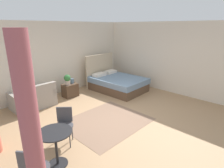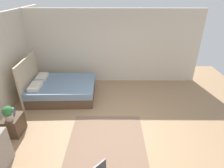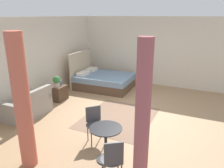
{
  "view_description": "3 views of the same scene",
  "coord_description": "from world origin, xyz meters",
  "px_view_note": "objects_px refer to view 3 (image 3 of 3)",
  "views": [
    {
      "loc": [
        -3.58,
        -3.17,
        2.55
      ],
      "look_at": [
        -0.05,
        0.24,
        1.01
      ],
      "focal_mm": 29.62,
      "sensor_mm": 36.0,
      "label": 1
    },
    {
      "loc": [
        -3.66,
        -0.02,
        3.34
      ],
      "look_at": [
        0.62,
        0.02,
        1.12
      ],
      "focal_mm": 29.94,
      "sensor_mm": 36.0,
      "label": 2
    },
    {
      "loc": [
        -5.55,
        -2.07,
        2.79
      ],
      "look_at": [
        0.05,
        0.53,
        0.83
      ],
      "focal_mm": 35.31,
      "sensor_mm": 36.0,
      "label": 3
    }
  ],
  "objects_px": {
    "bed": "(102,80)",
    "couch": "(28,107)",
    "vase": "(60,83)",
    "cafe_chair_near_couch": "(113,159)",
    "cafe_chair_near_window": "(95,121)",
    "nightstand": "(59,93)",
    "balcony_table": "(106,138)",
    "potted_plant": "(57,81)"
  },
  "relations": [
    {
      "from": "potted_plant",
      "to": "balcony_table",
      "type": "relative_size",
      "value": 0.53
    },
    {
      "from": "couch",
      "to": "vase",
      "type": "bearing_deg",
      "value": -0.57
    },
    {
      "from": "couch",
      "to": "nightstand",
      "type": "relative_size",
      "value": 2.46
    },
    {
      "from": "couch",
      "to": "potted_plant",
      "type": "height_order",
      "value": "potted_plant"
    },
    {
      "from": "potted_plant",
      "to": "cafe_chair_near_couch",
      "type": "distance_m",
      "value": 4.29
    },
    {
      "from": "vase",
      "to": "cafe_chair_near_window",
      "type": "height_order",
      "value": "cafe_chair_near_window"
    },
    {
      "from": "cafe_chair_near_window",
      "to": "bed",
      "type": "bearing_deg",
      "value": 24.75
    },
    {
      "from": "vase",
      "to": "cafe_chair_near_couch",
      "type": "distance_m",
      "value": 4.45
    },
    {
      "from": "vase",
      "to": "cafe_chair_near_window",
      "type": "distance_m",
      "value": 3.0
    },
    {
      "from": "balcony_table",
      "to": "cafe_chair_near_window",
      "type": "relative_size",
      "value": 0.87
    },
    {
      "from": "balcony_table",
      "to": "bed",
      "type": "bearing_deg",
      "value": 28.17
    },
    {
      "from": "couch",
      "to": "cafe_chair_near_window",
      "type": "xyz_separation_m",
      "value": [
        -0.34,
        -2.38,
        0.23
      ]
    },
    {
      "from": "bed",
      "to": "cafe_chair_near_window",
      "type": "xyz_separation_m",
      "value": [
        -3.49,
        -1.61,
        0.19
      ]
    },
    {
      "from": "bed",
      "to": "nightstand",
      "type": "relative_size",
      "value": 4.14
    },
    {
      "from": "balcony_table",
      "to": "cafe_chair_near_window",
      "type": "bearing_deg",
      "value": 46.19
    },
    {
      "from": "cafe_chair_near_window",
      "to": "cafe_chair_near_couch",
      "type": "xyz_separation_m",
      "value": [
        -1.12,
        -0.96,
        0.05
      ]
    },
    {
      "from": "nightstand",
      "to": "vase",
      "type": "bearing_deg",
      "value": 8.12
    },
    {
      "from": "cafe_chair_near_window",
      "to": "cafe_chair_near_couch",
      "type": "relative_size",
      "value": 0.9
    },
    {
      "from": "bed",
      "to": "cafe_chair_near_couch",
      "type": "bearing_deg",
      "value": -150.85
    },
    {
      "from": "nightstand",
      "to": "balcony_table",
      "type": "bearing_deg",
      "value": -127.75
    },
    {
      "from": "nightstand",
      "to": "cafe_chair_near_couch",
      "type": "relative_size",
      "value": 0.58
    },
    {
      "from": "vase",
      "to": "balcony_table",
      "type": "height_order",
      "value": "balcony_table"
    },
    {
      "from": "potted_plant",
      "to": "cafe_chair_near_window",
      "type": "xyz_separation_m",
      "value": [
        -1.62,
        -2.33,
        -0.19
      ]
    },
    {
      "from": "couch",
      "to": "cafe_chair_near_window",
      "type": "bearing_deg",
      "value": -98.14
    },
    {
      "from": "potted_plant",
      "to": "cafe_chair_near_couch",
      "type": "xyz_separation_m",
      "value": [
        -2.74,
        -3.29,
        -0.14
      ]
    },
    {
      "from": "bed",
      "to": "couch",
      "type": "relative_size",
      "value": 1.68
    },
    {
      "from": "bed",
      "to": "couch",
      "type": "height_order",
      "value": "bed"
    },
    {
      "from": "bed",
      "to": "balcony_table",
      "type": "bearing_deg",
      "value": -151.83
    },
    {
      "from": "cafe_chair_near_window",
      "to": "couch",
      "type": "bearing_deg",
      "value": 81.86
    },
    {
      "from": "couch",
      "to": "nightstand",
      "type": "distance_m",
      "value": 1.38
    },
    {
      "from": "bed",
      "to": "vase",
      "type": "relative_size",
      "value": 12.45
    },
    {
      "from": "balcony_table",
      "to": "cafe_chair_near_couch",
      "type": "distance_m",
      "value": 0.74
    },
    {
      "from": "vase",
      "to": "balcony_table",
      "type": "xyz_separation_m",
      "value": [
        -2.35,
        -2.9,
        -0.08
      ]
    },
    {
      "from": "vase",
      "to": "couch",
      "type": "bearing_deg",
      "value": 179.43
    },
    {
      "from": "vase",
      "to": "balcony_table",
      "type": "relative_size",
      "value": 0.25
    },
    {
      "from": "cafe_chair_near_couch",
      "to": "bed",
      "type": "bearing_deg",
      "value": 29.15
    },
    {
      "from": "vase",
      "to": "bed",
      "type": "bearing_deg",
      "value": -24.65
    },
    {
      "from": "potted_plant",
      "to": "cafe_chair_near_couch",
      "type": "relative_size",
      "value": 0.42
    },
    {
      "from": "bed",
      "to": "nightstand",
      "type": "height_order",
      "value": "bed"
    },
    {
      "from": "cafe_chair_near_window",
      "to": "cafe_chair_near_couch",
      "type": "height_order",
      "value": "cafe_chair_near_couch"
    },
    {
      "from": "vase",
      "to": "potted_plant",
      "type": "bearing_deg",
      "value": -171.31
    },
    {
      "from": "vase",
      "to": "cafe_chair_near_window",
      "type": "bearing_deg",
      "value": -127.86
    }
  ]
}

